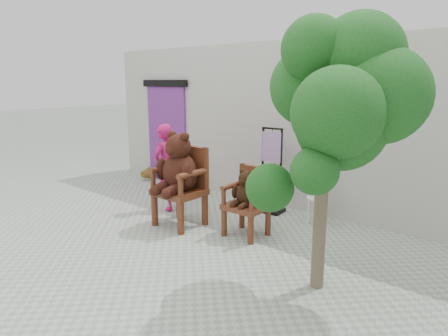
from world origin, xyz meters
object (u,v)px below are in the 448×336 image
(display_stand, at_px, (271,180))
(stool_bucket, at_px, (317,186))
(person, at_px, (168,167))
(tree, at_px, (342,96))
(chair_big, at_px, (180,173))
(cafe_table, at_px, (184,177))
(chair_small, at_px, (248,195))

(display_stand, distance_m, stool_bucket, 0.92)
(stool_bucket, bearing_deg, person, -158.25)
(person, xyz_separation_m, display_stand, (1.54, 1.04, -0.19))
(display_stand, height_order, tree, tree)
(stool_bucket, bearing_deg, chair_big, -139.42)
(chair_big, xyz_separation_m, stool_bucket, (1.68, 1.44, -0.23))
(cafe_table, distance_m, display_stand, 1.85)
(person, bearing_deg, cafe_table, -161.41)
(stool_bucket, bearing_deg, cafe_table, -172.67)
(person, bearing_deg, chair_big, 55.90)
(chair_big, relative_size, stool_bucket, 1.05)
(display_stand, xyz_separation_m, stool_bucket, (0.92, -0.06, 0.06))
(person, xyz_separation_m, cafe_table, (-0.26, 0.63, -0.33))
(chair_small, relative_size, cafe_table, 1.48)
(cafe_table, relative_size, tree, 0.24)
(chair_big, height_order, stool_bucket, chair_big)
(chair_small, distance_m, person, 1.89)
(person, bearing_deg, chair_small, 83.04)
(cafe_table, xyz_separation_m, display_stand, (1.79, 0.40, 0.14))
(display_stand, height_order, stool_bucket, display_stand)
(stool_bucket, xyz_separation_m, tree, (1.11, -1.80, 1.51))
(person, relative_size, stool_bucket, 1.06)
(tree, bearing_deg, stool_bucket, 121.77)
(chair_small, xyz_separation_m, person, (-1.88, 0.11, 0.15))
(chair_big, bearing_deg, stool_bucket, 40.58)
(chair_big, xyz_separation_m, cafe_table, (-1.03, 1.09, -0.43))
(chair_big, xyz_separation_m, display_stand, (0.76, 1.49, -0.29))
(display_stand, relative_size, tree, 0.51)
(chair_big, relative_size, person, 0.99)
(cafe_table, xyz_separation_m, stool_bucket, (2.71, 0.35, 0.20))
(chair_small, distance_m, cafe_table, 2.27)
(chair_big, distance_m, chair_small, 1.18)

